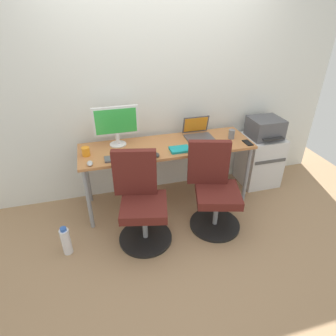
% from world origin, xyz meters
% --- Properties ---
extents(ground_plane, '(5.28, 5.28, 0.00)m').
position_xyz_m(ground_plane, '(0.00, 0.00, 0.00)').
color(ground_plane, '#9E7A56').
extents(back_wall, '(4.40, 0.04, 2.60)m').
position_xyz_m(back_wall, '(0.00, 0.37, 1.30)').
color(back_wall, silver).
rests_on(back_wall, ground).
extents(desk, '(1.90, 0.59, 0.75)m').
position_xyz_m(desk, '(0.00, 0.00, 0.68)').
color(desk, '#B77542').
rests_on(desk, ground).
extents(office_chair_left, '(0.54, 0.54, 0.94)m').
position_xyz_m(office_chair_left, '(-0.40, -0.51, 0.42)').
color(office_chair_left, black).
rests_on(office_chair_left, ground).
extents(office_chair_right, '(0.54, 0.54, 0.94)m').
position_xyz_m(office_chair_right, '(0.37, -0.52, 0.42)').
color(office_chair_right, black).
rests_on(office_chair_right, ground).
extents(side_cabinet, '(0.46, 0.47, 0.66)m').
position_xyz_m(side_cabinet, '(1.28, 0.11, 0.33)').
color(side_cabinet, silver).
rests_on(side_cabinet, ground).
extents(printer, '(0.38, 0.40, 0.24)m').
position_xyz_m(printer, '(1.28, 0.10, 0.77)').
color(printer, '#515156').
rests_on(printer, side_cabinet).
extents(water_bottle_on_floor, '(0.09, 0.09, 0.31)m').
position_xyz_m(water_bottle_on_floor, '(-1.15, -0.56, 0.15)').
color(water_bottle_on_floor, white).
rests_on(water_bottle_on_floor, ground).
extents(desktop_monitor, '(0.48, 0.18, 0.43)m').
position_xyz_m(desktop_monitor, '(-0.51, 0.15, 1.00)').
color(desktop_monitor, silver).
rests_on(desktop_monitor, desk).
extents(open_laptop, '(0.31, 0.27, 0.22)m').
position_xyz_m(open_laptop, '(0.41, 0.13, 0.81)').
color(open_laptop, '#4C4C51').
rests_on(open_laptop, desk).
extents(keyboard_by_monitor, '(0.34, 0.12, 0.02)m').
position_xyz_m(keyboard_by_monitor, '(-0.52, -0.18, 0.76)').
color(keyboard_by_monitor, '#515156').
rests_on(keyboard_by_monitor, desk).
extents(keyboard_by_laptop, '(0.34, 0.12, 0.02)m').
position_xyz_m(keyboard_by_laptop, '(0.43, -0.18, 0.76)').
color(keyboard_by_laptop, silver).
rests_on(keyboard_by_laptop, desk).
extents(mouse_by_monitor, '(0.06, 0.10, 0.03)m').
position_xyz_m(mouse_by_monitor, '(-0.83, -0.22, 0.77)').
color(mouse_by_monitor, '#B7B7B7').
rests_on(mouse_by_monitor, desk).
extents(mouse_by_laptop, '(0.06, 0.10, 0.03)m').
position_xyz_m(mouse_by_laptop, '(-0.17, -0.22, 0.77)').
color(mouse_by_laptop, '#2D2D2D').
rests_on(mouse_by_laptop, desk).
extents(coffee_mug, '(0.08, 0.08, 0.09)m').
position_xyz_m(coffee_mug, '(-0.86, -0.02, 0.80)').
color(coffee_mug, orange).
rests_on(coffee_mug, desk).
extents(pen_cup, '(0.07, 0.07, 0.10)m').
position_xyz_m(pen_cup, '(0.76, -0.02, 0.80)').
color(pen_cup, slate).
rests_on(pen_cup, desk).
extents(phone_near_laptop, '(0.07, 0.14, 0.01)m').
position_xyz_m(phone_near_laptop, '(0.88, -0.19, 0.76)').
color(phone_near_laptop, black).
rests_on(phone_near_laptop, desk).
extents(notebook, '(0.21, 0.15, 0.03)m').
position_xyz_m(notebook, '(0.10, -0.16, 0.77)').
color(notebook, teal).
rests_on(notebook, desk).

